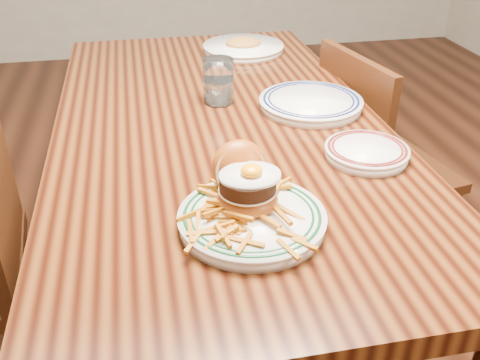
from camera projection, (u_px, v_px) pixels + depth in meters
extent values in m
plane|color=black|center=(223.00, 324.00, 1.80)|extent=(6.00, 6.00, 0.00)
cube|color=black|center=(219.00, 128.00, 1.43)|extent=(0.85, 1.60, 0.05)
cylinder|color=black|center=(103.00, 143.00, 2.18)|extent=(0.07, 0.07, 0.70)
cylinder|color=black|center=(277.00, 128.00, 2.30)|extent=(0.07, 0.07, 0.70)
cylinder|color=#3E1E0D|center=(31.00, 287.00, 1.64)|extent=(0.04, 0.04, 0.43)
cube|color=#3E1E0D|center=(387.00, 172.00, 1.87)|extent=(0.46, 0.46, 0.04)
cube|color=#3E1E0D|center=(351.00, 121.00, 1.70)|extent=(0.10, 0.39, 0.42)
cylinder|color=#3E1E0D|center=(390.00, 190.00, 2.17)|extent=(0.04, 0.04, 0.38)
cylinder|color=#3E1E0D|center=(317.00, 208.00, 2.06)|extent=(0.04, 0.04, 0.38)
cylinder|color=#3E1E0D|center=(447.00, 236.00, 1.90)|extent=(0.04, 0.04, 0.38)
cylinder|color=#3E1E0D|center=(367.00, 259.00, 1.79)|extent=(0.04, 0.04, 0.38)
cylinder|color=white|center=(252.00, 221.00, 1.00)|extent=(0.27, 0.27, 0.02)
cylinder|color=white|center=(252.00, 215.00, 0.99)|extent=(0.28, 0.28, 0.01)
torus|color=#0B401C|center=(252.00, 215.00, 0.99)|extent=(0.26, 0.26, 0.01)
torus|color=#0B401C|center=(252.00, 215.00, 0.99)|extent=(0.23, 0.23, 0.01)
ellipsoid|color=#974113|center=(247.00, 199.00, 1.01)|extent=(0.12, 0.12, 0.05)
cylinder|color=#CFB081|center=(248.00, 190.00, 1.00)|extent=(0.11, 0.11, 0.00)
cylinder|color=black|center=(248.00, 183.00, 0.99)|extent=(0.11, 0.11, 0.03)
ellipsoid|color=white|center=(250.00, 175.00, 0.98)|extent=(0.12, 0.10, 0.01)
ellipsoid|color=orange|center=(251.00, 171.00, 0.97)|extent=(0.04, 0.04, 0.02)
ellipsoid|color=#974113|center=(239.00, 167.00, 1.05)|extent=(0.11, 0.10, 0.12)
cylinder|color=#CFB081|center=(241.00, 172.00, 1.03)|extent=(0.10, 0.04, 0.10)
cylinder|color=white|center=(366.00, 154.00, 1.23)|extent=(0.19, 0.19, 0.02)
cylinder|color=white|center=(367.00, 149.00, 1.22)|extent=(0.19, 0.19, 0.01)
torus|color=#581614|center=(367.00, 148.00, 1.22)|extent=(0.18, 0.18, 0.01)
torus|color=#581614|center=(367.00, 148.00, 1.22)|extent=(0.16, 0.16, 0.01)
cube|color=silver|center=(374.00, 146.00, 1.23)|extent=(0.07, 0.11, 0.00)
cylinder|color=white|center=(311.00, 105.00, 1.47)|extent=(0.28, 0.28, 0.02)
cylinder|color=white|center=(311.00, 100.00, 1.47)|extent=(0.28, 0.28, 0.01)
torus|color=#0E1746|center=(311.00, 99.00, 1.46)|extent=(0.26, 0.26, 0.01)
torus|color=#0E1746|center=(311.00, 99.00, 1.46)|extent=(0.24, 0.24, 0.01)
cylinder|color=white|center=(218.00, 81.00, 1.48)|extent=(0.08, 0.08, 0.13)
cylinder|color=silver|center=(219.00, 91.00, 1.50)|extent=(0.07, 0.07, 0.06)
cylinder|color=white|center=(243.00, 49.00, 1.91)|extent=(0.28, 0.28, 0.02)
cylinder|color=white|center=(243.00, 45.00, 1.90)|extent=(0.29, 0.29, 0.01)
ellipsoid|color=#A88330|center=(243.00, 43.00, 1.90)|extent=(0.13, 0.10, 0.04)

